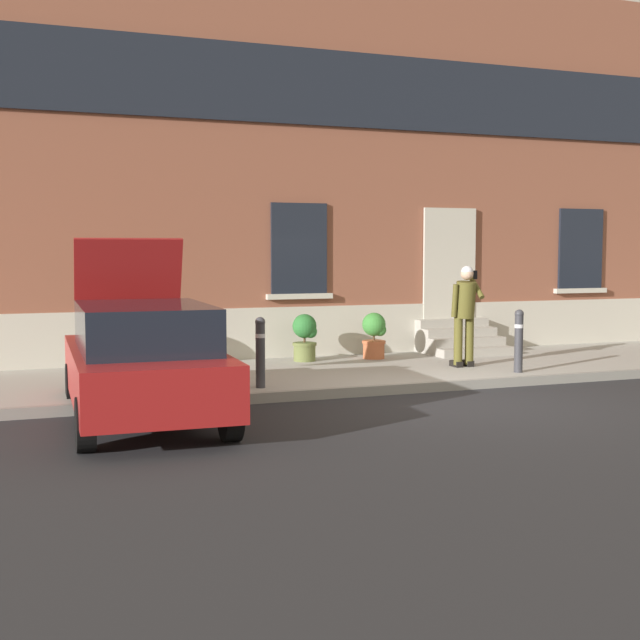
# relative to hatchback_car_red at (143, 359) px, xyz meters

# --- Properties ---
(ground_plane) EXTENTS (80.00, 80.00, 0.00)m
(ground_plane) POSITION_rel_hatchback_car_red_xyz_m (4.49, -0.17, -0.80)
(ground_plane) COLOR #232326
(sidewalk) EXTENTS (24.00, 3.60, 0.15)m
(sidewalk) POSITION_rel_hatchback_car_red_xyz_m (4.49, 2.63, -0.72)
(sidewalk) COLOR #99968E
(sidewalk) RESTS_ON ground
(curb_edge) EXTENTS (24.00, 0.12, 0.15)m
(curb_edge) POSITION_rel_hatchback_car_red_xyz_m (4.49, 0.77, -0.72)
(curb_edge) COLOR gray
(curb_edge) RESTS_ON ground
(building_facade) EXTENTS (24.00, 1.52, 7.50)m
(building_facade) POSITION_rel_hatchback_car_red_xyz_m (4.49, 5.12, 2.93)
(building_facade) COLOR brown
(building_facade) RESTS_ON ground
(entrance_stoop) EXTENTS (1.55, 1.28, 0.64)m
(entrance_stoop) POSITION_rel_hatchback_car_red_xyz_m (6.79, 3.95, -0.41)
(entrance_stoop) COLOR #9E998E
(entrance_stoop) RESTS_ON sidewalk
(hatchback_car_red) EXTENTS (1.89, 4.11, 2.34)m
(hatchback_car_red) POSITION_rel_hatchback_car_red_xyz_m (0.00, 0.00, 0.00)
(hatchback_car_red) COLOR maroon
(hatchback_car_red) RESTS_ON ground
(bollard_near_person) EXTENTS (0.15, 0.15, 1.04)m
(bollard_near_person) POSITION_rel_hatchback_car_red_xyz_m (6.31, 1.18, -0.09)
(bollard_near_person) COLOR #333338
(bollard_near_person) RESTS_ON sidewalk
(bollard_far_left) EXTENTS (0.15, 0.15, 1.04)m
(bollard_far_left) POSITION_rel_hatchback_car_red_xyz_m (1.87, 1.18, -0.09)
(bollard_far_left) COLOR #333338
(bollard_far_left) RESTS_ON sidewalk
(person_on_phone) EXTENTS (0.51, 0.48, 1.75)m
(person_on_phone) POSITION_rel_hatchback_car_red_xyz_m (5.80, 2.06, 0.35)
(person_on_phone) COLOR #514C1E
(person_on_phone) RESTS_ON sidewalk
(planter_charcoal) EXTENTS (0.44, 0.44, 0.86)m
(planter_charcoal) POSITION_rel_hatchback_car_red_xyz_m (0.89, 3.86, -0.19)
(planter_charcoal) COLOR #2D2D30
(planter_charcoal) RESTS_ON sidewalk
(planter_olive) EXTENTS (0.44, 0.44, 0.86)m
(planter_olive) POSITION_rel_hatchback_car_red_xyz_m (3.48, 3.77, -0.19)
(planter_olive) COLOR #606B38
(planter_olive) RESTS_ON sidewalk
(planter_terracotta) EXTENTS (0.44, 0.44, 0.86)m
(planter_terracotta) POSITION_rel_hatchback_car_red_xyz_m (4.81, 3.65, -0.19)
(planter_terracotta) COLOR #B25B38
(planter_terracotta) RESTS_ON sidewalk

